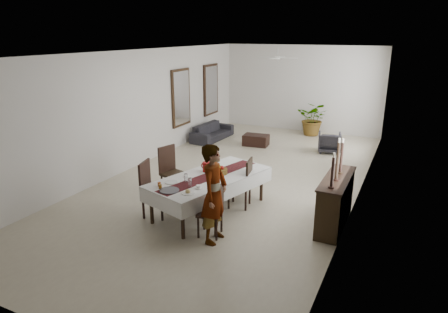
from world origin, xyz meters
TOP-DOWN VIEW (x-y plane):
  - floor at (0.00, 0.00)m, footprint 6.00×12.00m
  - ceiling at (0.00, 0.00)m, footprint 6.00×12.00m
  - wall_back at (0.00, 6.00)m, footprint 6.00×0.02m
  - wall_front at (0.00, -6.00)m, footprint 6.00×0.02m
  - wall_left at (-3.00, 0.00)m, footprint 0.02×12.00m
  - wall_right at (3.00, 0.00)m, footprint 0.02×12.00m
  - dining_table_top at (0.29, -1.99)m, footprint 1.70×2.68m
  - table_leg_fl at (-0.49, -3.00)m, footprint 0.09×0.09m
  - table_leg_fr at (0.39, -3.26)m, footprint 0.09×0.09m
  - table_leg_bl at (0.19, -0.73)m, footprint 0.09×0.09m
  - table_leg_br at (1.06, -0.99)m, footprint 0.09×0.09m
  - tablecloth_top at (0.29, -1.99)m, footprint 1.94×2.92m
  - tablecloth_drape_left at (-0.29, -1.82)m, footprint 0.77×2.57m
  - tablecloth_drape_right at (0.87, -2.16)m, footprint 0.77×2.57m
  - tablecloth_drape_near at (-0.09, -3.27)m, footprint 1.18×0.36m
  - tablecloth_drape_far at (0.67, -0.71)m, footprint 1.18×0.36m
  - table_runner at (0.29, -1.99)m, footprint 1.09×2.59m
  - red_pitcher at (0.08, -1.77)m, footprint 0.19×0.19m
  - pitcher_handle at (-0.00, -1.74)m, footprint 0.13×0.06m
  - wine_glass_near at (0.22, -2.67)m, footprint 0.07×0.07m
  - wine_glass_mid at (0.03, -2.51)m, footprint 0.07×0.07m
  - wine_glass_far at (0.35, -1.96)m, footprint 0.07×0.07m
  - teacup_right at (0.41, -2.68)m, footprint 0.09×0.09m
  - saucer_right at (0.41, -2.68)m, footprint 0.16×0.16m
  - teacup_left at (-0.11, -2.25)m, footprint 0.09×0.09m
  - saucer_left at (-0.11, -2.25)m, footprint 0.16×0.16m
  - plate_near_right at (0.35, -2.99)m, footprint 0.25×0.25m
  - bread_near_right at (0.35, -2.99)m, footprint 0.09×0.09m
  - plate_near_left at (-0.23, -2.65)m, footprint 0.25×0.25m
  - plate_far_left at (0.13, -1.35)m, footprint 0.25×0.25m
  - serving_tray at (-0.02, -3.04)m, footprint 0.37×0.37m
  - jam_jar_a at (-0.25, -3.00)m, footprint 0.07×0.07m
  - jam_jar_b at (-0.33, -2.91)m, footprint 0.07×0.07m
  - fruit_basket at (0.41, -1.76)m, footprint 0.31×0.31m
  - fruit_red at (0.45, -1.75)m, footprint 0.09×0.09m
  - fruit_green at (0.38, -1.72)m, footprint 0.08×0.08m
  - fruit_yellow at (0.40, -1.81)m, footprint 0.09×0.09m
  - chair_right_near_seat at (0.77, -2.92)m, footprint 0.49×0.49m
  - chair_right_near_leg_fl at (0.97, -3.05)m, footprint 0.05×0.05m
  - chair_right_near_leg_fr at (0.91, -2.71)m, footprint 0.05×0.05m
  - chair_right_near_leg_bl at (0.63, -3.12)m, footprint 0.05×0.05m
  - chair_right_near_leg_br at (0.57, -2.78)m, footprint 0.05×0.05m
  - chair_right_near_back at (0.96, -2.88)m, footprint 0.11×0.42m
  - chair_right_far_seat at (0.75, -1.49)m, footprint 0.53×0.53m
  - chair_right_far_leg_fl at (0.96, -1.65)m, footprint 0.05×0.05m
  - chair_right_far_leg_fr at (0.90, -1.27)m, footprint 0.05×0.05m
  - chair_right_far_leg_bl at (0.59, -1.71)m, footprint 0.05×0.05m
  - chair_right_far_leg_br at (0.53, -1.34)m, footprint 0.05×0.05m
  - chair_right_far_back at (0.95, -1.46)m, footprint 0.11×0.46m
  - chair_left_near_seat at (-0.61, -2.65)m, footprint 0.59×0.59m
  - chair_left_near_leg_fl at (-0.85, -2.50)m, footprint 0.06×0.06m
  - chair_left_near_leg_fr at (-0.77, -2.89)m, footprint 0.06×0.06m
  - chair_left_near_leg_bl at (-0.46, -2.42)m, footprint 0.06×0.06m
  - chair_left_near_leg_br at (-0.38, -2.81)m, footprint 0.06×0.06m
  - chair_left_near_back at (-0.83, -2.70)m, footprint 0.15×0.49m
  - chair_left_far_seat at (-0.89, -1.55)m, footprint 0.60×0.60m
  - chair_left_far_leg_fl at (-1.03, -1.30)m, footprint 0.06×0.06m
  - chair_left_far_leg_fr at (-1.14, -1.68)m, footprint 0.06×0.06m
  - chair_left_far_leg_bl at (-0.65, -1.42)m, footprint 0.06×0.06m
  - chair_left_far_leg_br at (-0.76, -1.80)m, footprint 0.06×0.06m
  - chair_left_far_back at (-1.10, -1.49)m, footprint 0.18×0.48m
  - woman at (0.94, -3.06)m, footprint 0.47×0.68m
  - sideboard_body at (2.78, -1.50)m, footprint 0.43×1.61m
  - sideboard_top at (2.78, -1.50)m, footprint 0.47×1.67m
  - candlestick_near_base at (2.78, -2.09)m, footprint 0.11×0.11m
  - candlestick_near_shaft at (2.78, -2.09)m, footprint 0.05×0.05m
  - candlestick_near_candle at (2.78, -2.09)m, footprint 0.04×0.04m
  - candlestick_mid_base at (2.78, -1.67)m, footprint 0.11×0.11m
  - candlestick_mid_shaft at (2.78, -1.67)m, footprint 0.05×0.05m
  - candlestick_mid_candle at (2.78, -1.67)m, footprint 0.04×0.04m
  - candlestick_far_base at (2.78, -1.24)m, footprint 0.11×0.11m
  - candlestick_far_shaft at (2.78, -1.24)m, footprint 0.05×0.05m
  - candlestick_far_candle at (2.78, -1.24)m, footprint 0.04×0.04m
  - sofa at (-2.41, 3.33)m, footprint 0.85×1.93m
  - armchair at (1.65, 3.52)m, footprint 0.81×0.83m
  - coffee_table at (-0.72, 3.24)m, footprint 0.86×0.62m
  - potted_plant at (0.66, 5.46)m, footprint 1.18×1.04m
  - mirror_frame_near at (-2.96, 2.20)m, footprint 0.06×1.05m
  - mirror_glass_near at (-2.92, 2.20)m, footprint 0.01×0.90m
  - mirror_frame_far at (-2.96, 4.30)m, footprint 0.06×1.05m
  - mirror_glass_far at (-2.92, 4.30)m, footprint 0.01×0.90m
  - fan_rod at (0.00, 3.00)m, footprint 0.04×0.04m
  - fan_hub at (0.00, 3.00)m, footprint 0.16×0.16m
  - fan_blade_n at (0.00, 3.35)m, footprint 0.10×0.55m
  - fan_blade_s at (0.00, 2.65)m, footprint 0.10×0.55m
  - fan_blade_e at (0.35, 3.00)m, footprint 0.55×0.10m
  - fan_blade_w at (-0.35, 3.00)m, footprint 0.55×0.10m

SIDE VIEW (x-z plane):
  - floor at x=0.00m, z-range 0.00..0.00m
  - coffee_table at x=-0.72m, z-range 0.00..0.36m
  - chair_right_near_leg_fl at x=0.97m, z-range 0.00..0.42m
  - chair_right_near_leg_fr at x=0.91m, z-range 0.00..0.42m
  - chair_right_near_leg_bl at x=0.63m, z-range 0.00..0.42m
  - chair_right_near_leg_br at x=0.57m, z-range 0.00..0.42m
  - chair_right_far_leg_fl at x=0.96m, z-range 0.00..0.45m
  - chair_right_far_leg_fr at x=0.90m, z-range 0.00..0.45m
  - chair_right_far_leg_bl at x=0.59m, z-range 0.00..0.45m
  - chair_right_far_leg_br at x=0.53m, z-range 0.00..0.45m
  - chair_left_far_leg_fl at x=-1.03m, z-range 0.00..0.48m
  - chair_left_far_leg_fr at x=-1.14m, z-range 0.00..0.48m
  - chair_left_far_leg_bl at x=-0.65m, z-range 0.00..0.48m
  - chair_left_far_leg_br at x=-0.76m, z-range 0.00..0.48m
  - chair_left_near_leg_fl at x=-0.85m, z-range 0.00..0.48m
  - chair_left_near_leg_fr at x=-0.77m, z-range 0.00..0.48m
  - chair_left_near_leg_bl at x=-0.46m, z-range 0.00..0.48m
  - chair_left_near_leg_br at x=-0.38m, z-range 0.00..0.48m
  - sofa at x=-2.41m, z-range 0.00..0.55m
  - armchair at x=1.65m, z-range 0.00..0.63m
  - table_leg_fl at x=-0.49m, z-range 0.00..0.73m
  - table_leg_fr at x=0.39m, z-range 0.00..0.73m
  - table_leg_bl at x=0.19m, z-range 0.00..0.73m
  - table_leg_br at x=1.06m, z-range 0.00..0.73m
  - chair_right_near_seat at x=0.77m, z-range 0.42..0.47m
  - chair_right_far_seat at x=0.75m, z-range 0.45..0.51m
  - sideboard_body at x=2.78m, z-range 0.00..0.97m
  - chair_left_far_seat at x=-0.89m, z-range 0.48..0.53m
  - chair_left_near_seat at x=-0.61m, z-range 0.48..0.54m
  - potted_plant at x=0.66m, z-range 0.00..1.24m
  - tablecloth_drape_left at x=-0.29m, z-range 0.48..0.79m
  - tablecloth_drape_right at x=0.87m, z-range 0.48..0.79m
  - tablecloth_drape_near at x=-0.09m, z-range 0.48..0.79m
  - tablecloth_drape_far at x=0.67m, z-range 0.48..0.79m
  - chair_right_near_back at x=0.96m, z-range 0.46..1.00m
  - dining_table_top at x=0.29m, z-range 0.73..0.78m
  - tablecloth_top at x=0.29m, z-range 0.78..0.79m
  - table_runner at x=0.29m, z-range 0.79..0.79m
  - chair_right_far_back at x=0.95m, z-range 0.50..1.09m
  - saucer_right at x=0.41m, z-range 0.79..0.80m
  - saucer_left at x=-0.11m, z-range 0.79..0.80m
  - plate_near_right at x=0.35m, z-range 0.79..0.81m
  - plate_near_left at x=-0.23m, z-range 0.79..0.81m
  - plate_far_left at x=0.13m, z-range 0.79..0.81m
  - serving_tray at x=-0.02m, z-range 0.79..0.81m
  - teacup_right at x=0.41m, z-range 0.79..0.85m
  - teacup_left at x=-0.11m, z-range 0.79..0.85m
  - bread_near_right at x=0.35m, z-range 0.78..0.87m
  - jam_jar_a at x=-0.25m, z-range 0.79..0.87m
  - jam_jar_b at x=-0.33m, z-range 0.79..0.87m
  - chair_left_far_back at x=-1.10m, z-range 0.53..1.14m
  - fruit_basket at x=0.41m, z-range 0.79..0.89m
  - chair_left_near_back at x=-0.83m, z-range 0.54..1.16m
  - wine_glass_near at x=0.22m, z-range 0.79..0.97m
  - wine_glass_mid at x=0.03m, z-range 0.79..0.97m
  - wine_glass_far at x=0.35m, z-range 0.79..0.97m
  - red_pitcher at x=0.08m, z-range 0.79..1.00m
  - pitcher_handle at x=0.00m, z-range 0.83..0.96m
  - woman at x=0.94m, z-range 0.00..1.82m
  - fruit_red at x=0.45m, z-range 0.87..0.97m
  - fruit_green at x=0.38m, z-range 0.88..0.96m
  - fruit_yellow at x=0.40m, z-range 0.88..0.96m
  - sideboard_top at x=2.78m, z-range 0.97..1.00m
  - candlestick_near_base at x=2.78m, z-range 1.00..1.03m
  - candlestick_mid_base at x=2.78m, z-range 1.00..1.03m
  - candlestick_far_base at x=2.78m, z-range 1.00..1.03m
  - candlestick_near_shaft at x=2.78m, z-range 1.03..1.57m
  - candlestick_far_shaft at x=2.78m, z-range 1.03..1.62m
  - candlestick_mid_shaft at x=2.78m, z-range 1.03..1.73m
  - wall_back at x=0.00m, z-range 0.00..3.20m
  - wall_front at x=0.00m, z-range 0.00..3.20m
  - wall_left at x=-3.00m, z-range 0.00..3.20m
  - wall_right at x=3.00m, z-range 0.00..3.20m
  - mirror_frame_near at x=-2.96m, z-range 0.67..2.53m
  - mirror_glass_near at x=-2.92m, z-range 0.75..2.45m
  - mirror_frame_far at x=-2.96m, z-range 0.67..2.53m
  - mirror_glass_far at x=-2.92m, z-range 0.75..2.45m
  - candlestick_near_candle at x=2.78m, z-range 1.57..1.65m
  - candlestick_far_candle at x=2.78m, z-range 1.62..1.71m
  - candlestick_mid_candle at x=2.78m, z-range 1.73..1.81m
  - fan_hub at x=0.00m, z-range 2.86..2.94m
  - fan_blade_n at x=0.00m, z-range 2.89..2.91m
  - fan_blade_s at x=0.00m, z-range 2.89..2.91m
  - fan_blade_e at x=0.35m, z-range 2.89..2.91m
  - fan_blade_w at x=-0.35m, z-range 2.89..2.91m
  - fan_rod at x=0.00m, z-range 3.00..3.20m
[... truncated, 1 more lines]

